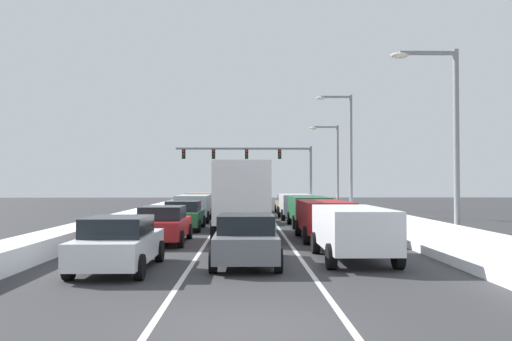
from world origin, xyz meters
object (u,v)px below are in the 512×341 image
at_px(suv_silver_right_lane_fourth, 295,204).
at_px(sedan_gray_center_lane_nearest, 246,239).
at_px(suv_red_right_lane_second, 324,216).
at_px(suv_green_right_lane_third, 309,208).
at_px(sedan_red_left_lane_second, 163,224).
at_px(street_lamp_right_far, 333,159).
at_px(suv_tan_left_lane_fifth, 201,201).
at_px(suv_white_right_lane_nearest, 353,228).
at_px(sedan_black_center_lane_fourth, 248,206).
at_px(sedan_charcoal_center_lane_third, 247,210).
at_px(sedan_white_left_lane_nearest, 119,243).
at_px(suv_maroon_center_lane_fifth, 244,200).
at_px(sedan_green_left_lane_third, 184,215).
at_px(box_truck_center_lane_second, 242,195).
at_px(street_lamp_right_near, 447,127).
at_px(sedan_tan_right_lane_fifth, 288,204).
at_px(suv_silver_left_lane_fourth, 194,205).
at_px(street_lamp_right_mid, 346,144).
at_px(traffic_light_gantry, 259,159).

bearing_deg(suv_silver_right_lane_fourth, sedan_gray_center_lane_nearest, -99.57).
distance_m(suv_red_right_lane_second, suv_green_right_lane_third, 6.91).
relative_size(sedan_red_left_lane_second, street_lamp_right_far, 0.59).
xyz_separation_m(suv_red_right_lane_second, suv_tan_left_lane_fifth, (-6.83, 18.05, 0.00)).
bearing_deg(suv_white_right_lane_nearest, sedan_black_center_lane_fourth, 98.40).
relative_size(sedan_charcoal_center_lane_third, sedan_white_left_lane_nearest, 1.00).
bearing_deg(suv_maroon_center_lane_fifth, sedan_green_left_lane_third, -100.08).
relative_size(sedan_black_center_lane_fourth, sedan_green_left_lane_third, 1.00).
height_order(sedan_black_center_lane_fourth, suv_maroon_center_lane_fifth, suv_maroon_center_lane_fifth).
height_order(sedan_white_left_lane_nearest, sedan_red_left_lane_second, same).
bearing_deg(sedan_black_center_lane_fourth, box_truck_center_lane_second, -91.30).
xyz_separation_m(suv_white_right_lane_nearest, street_lamp_right_near, (4.39, 3.60, 3.59)).
height_order(suv_silver_right_lane_fourth, sedan_tan_right_lane_fifth, suv_silver_right_lane_fourth).
distance_m(suv_red_right_lane_second, suv_maroon_center_lane_fifth, 22.74).
distance_m(sedan_gray_center_lane_nearest, sedan_green_left_lane_third, 12.13).
bearing_deg(street_lamp_right_near, suv_tan_left_lane_fifth, 118.74).
bearing_deg(street_lamp_right_far, suv_silver_left_lane_fourth, -128.69).
bearing_deg(sedan_gray_center_lane_nearest, suv_green_right_lane_third, 75.50).
height_order(sedan_white_left_lane_nearest, street_lamp_right_mid, street_lamp_right_mid).
relative_size(suv_red_right_lane_second, suv_silver_right_lane_fourth, 1.00).
height_order(suv_red_right_lane_second, sedan_gray_center_lane_nearest, suv_red_right_lane_second).
bearing_deg(traffic_light_gantry, sedan_gray_center_lane_nearest, -92.06).
xyz_separation_m(sedan_red_left_lane_second, sedan_green_left_lane_third, (0.12, 6.06, 0.00)).
distance_m(suv_silver_right_lane_fourth, suv_tan_left_lane_fifth, 8.39).
distance_m(box_truck_center_lane_second, sedan_red_left_lane_second, 4.22).
bearing_deg(sedan_gray_center_lane_nearest, sedan_white_left_lane_nearest, -164.42).
bearing_deg(sedan_black_center_lane_fourth, suv_maroon_center_lane_fifth, 92.37).
xyz_separation_m(suv_white_right_lane_nearest, sedan_white_left_lane_nearest, (-6.95, -1.71, -0.25)).
bearing_deg(suv_white_right_lane_nearest, traffic_light_gantry, 93.02).
distance_m(sedan_charcoal_center_lane_third, suv_tan_left_lane_fifth, 8.96).
bearing_deg(sedan_white_left_lane_nearest, suv_white_right_lane_nearest, 13.81).
xyz_separation_m(suv_silver_right_lane_fourth, street_lamp_right_near, (4.41, -15.57, 3.59)).
bearing_deg(sedan_charcoal_center_lane_third, traffic_light_gantry, 86.55).
bearing_deg(box_truck_center_lane_second, suv_tan_left_lane_fifth, 101.20).
height_order(street_lamp_right_mid, street_lamp_right_far, street_lamp_right_mid).
bearing_deg(suv_white_right_lane_nearest, suv_silver_right_lane_fourth, 90.07).
height_order(suv_red_right_lane_second, traffic_light_gantry, traffic_light_gantry).
height_order(box_truck_center_lane_second, sedan_green_left_lane_third, box_truck_center_lane_second).
height_order(sedan_black_center_lane_fourth, street_lamp_right_mid, street_lamp_right_mid).
distance_m(suv_silver_left_lane_fourth, street_lamp_right_mid, 12.44).
distance_m(suv_silver_right_lane_fourth, sedan_tan_right_lane_fifth, 6.50).
xyz_separation_m(traffic_light_gantry, street_lamp_right_mid, (5.95, -15.93, 0.38)).
xyz_separation_m(sedan_gray_center_lane_nearest, sedan_charcoal_center_lane_third, (0.06, 16.55, 0.00)).
bearing_deg(suv_green_right_lane_third, sedan_black_center_lane_fourth, 110.85).
xyz_separation_m(suv_red_right_lane_second, suv_green_right_lane_third, (0.16, 6.91, 0.00)).
bearing_deg(sedan_white_left_lane_nearest, sedan_black_center_lane_fourth, 80.97).
distance_m(suv_white_right_lane_nearest, suv_red_right_lane_second, 6.02).
distance_m(suv_green_right_lane_third, traffic_light_gantry, 25.21).
xyz_separation_m(box_truck_center_lane_second, sedan_green_left_lane_third, (-3.06, 3.54, -1.14)).
distance_m(sedan_black_center_lane_fourth, street_lamp_right_far, 12.58).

